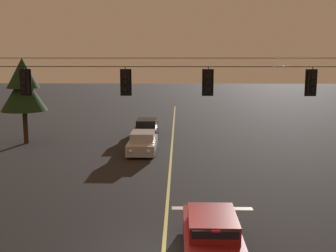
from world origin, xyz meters
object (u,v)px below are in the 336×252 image
object	(u,v)px
traffic_light_centre	(208,83)
tree_verge_near	(23,87)
car_waiting_near_lane	(212,235)
traffic_light_left_inner	(125,83)
traffic_light_right_inner	(312,83)
car_oncoming_trailing	(146,128)
traffic_light_leftmost	(25,82)
car_oncoming_lead	(143,143)

from	to	relation	value
traffic_light_centre	tree_verge_near	world-z (taller)	tree_verge_near
traffic_light_centre	car_waiting_near_lane	world-z (taller)	traffic_light_centre
traffic_light_left_inner	traffic_light_centre	xyz separation A→B (m)	(3.44, 0.00, 0.00)
traffic_light_right_inner	car_oncoming_trailing	distance (m)	17.87
traffic_light_right_inner	tree_verge_near	distance (m)	20.90
traffic_light_leftmost	traffic_light_left_inner	world-z (taller)	same
traffic_light_centre	car_oncoming_lead	world-z (taller)	traffic_light_centre
traffic_light_leftmost	car_oncoming_trailing	distance (m)	16.40
traffic_light_left_inner	tree_verge_near	distance (m)	15.40
car_oncoming_lead	traffic_light_right_inner	bearing A→B (deg)	-50.75
traffic_light_right_inner	tree_verge_near	size ratio (longest dim) A/B	0.19
traffic_light_left_inner	car_oncoming_trailing	xyz separation A→B (m)	(-0.37, 15.26, -4.59)
traffic_light_right_inner	traffic_light_left_inner	bearing A→B (deg)	180.00
traffic_light_leftmost	traffic_light_centre	distance (m)	7.68
car_waiting_near_lane	car_oncoming_lead	xyz separation A→B (m)	(-3.48, 14.28, -0.00)
traffic_light_left_inner	tree_verge_near	xyz separation A→B (m)	(-9.10, 12.37, -1.09)
traffic_light_left_inner	car_oncoming_lead	size ratio (longest dim) A/B	0.28
traffic_light_leftmost	car_waiting_near_lane	distance (m)	9.97
car_waiting_near_lane	traffic_light_left_inner	bearing A→B (deg)	125.51
traffic_light_centre	tree_verge_near	bearing A→B (deg)	135.38
car_oncoming_lead	car_oncoming_trailing	world-z (taller)	same
traffic_light_centre	car_oncoming_trailing	distance (m)	16.38
car_oncoming_trailing	tree_verge_near	bearing A→B (deg)	-161.70
traffic_light_leftmost	traffic_light_right_inner	distance (m)	11.95
traffic_light_leftmost	car_oncoming_trailing	world-z (taller)	traffic_light_leftmost
car_oncoming_lead	traffic_light_leftmost	bearing A→B (deg)	-112.83
traffic_light_centre	traffic_light_right_inner	world-z (taller)	same
car_oncoming_trailing	traffic_light_left_inner	bearing A→B (deg)	-88.62
traffic_light_right_inner	car_oncoming_lead	bearing A→B (deg)	129.25
tree_verge_near	car_waiting_near_lane	bearing A→B (deg)	-53.88
traffic_light_centre	tree_verge_near	size ratio (longest dim) A/B	0.19
tree_verge_near	traffic_light_leftmost	bearing A→B (deg)	-68.55
traffic_light_right_inner	car_waiting_near_lane	world-z (taller)	traffic_light_right_inner
traffic_light_centre	traffic_light_leftmost	bearing A→B (deg)	180.00
traffic_light_left_inner	traffic_light_right_inner	xyz separation A→B (m)	(7.71, 0.00, 0.00)
car_waiting_near_lane	car_oncoming_lead	world-z (taller)	same
traffic_light_leftmost	car_waiting_near_lane	size ratio (longest dim) A/B	0.28
traffic_light_leftmost	traffic_light_right_inner	bearing A→B (deg)	0.00
traffic_light_left_inner	car_oncoming_lead	bearing A→B (deg)	91.06
car_waiting_near_lane	tree_verge_near	xyz separation A→B (m)	(-12.40, 17.00, 3.50)
traffic_light_left_inner	car_oncoming_lead	distance (m)	10.69
traffic_light_centre	car_waiting_near_lane	xyz separation A→B (m)	(-0.14, -4.63, -4.59)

